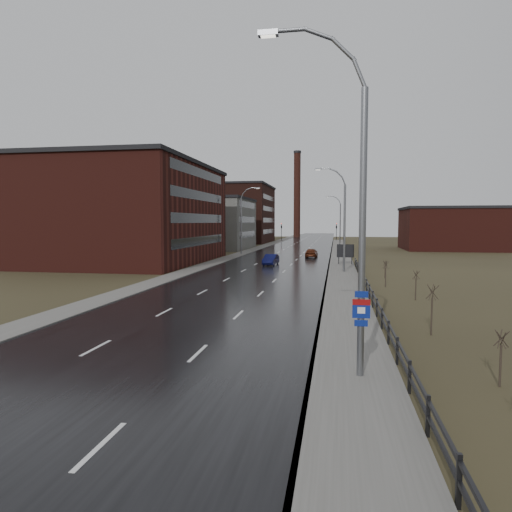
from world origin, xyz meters
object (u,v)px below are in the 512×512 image
at_px(streetlight_main, 353,206).
at_px(billboard, 345,251).
at_px(car_near, 271,260).
at_px(car_far, 311,253).

xyz_separation_m(streetlight_main, billboard, (0.63, 42.67, -4.26)).
xyz_separation_m(car_near, car_far, (4.43, 13.27, 0.04)).
xyz_separation_m(billboard, car_far, (-4.89, 11.88, -1.06)).
bearing_deg(car_far, billboard, 114.40).
bearing_deg(car_near, billboard, 11.96).
distance_m(streetlight_main, car_near, 42.53).
height_order(streetlight_main, billboard, streetlight_main).
relative_size(billboard, car_near, 0.65).
relative_size(streetlight_main, car_near, 2.90).
height_order(streetlight_main, car_far, streetlight_main).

